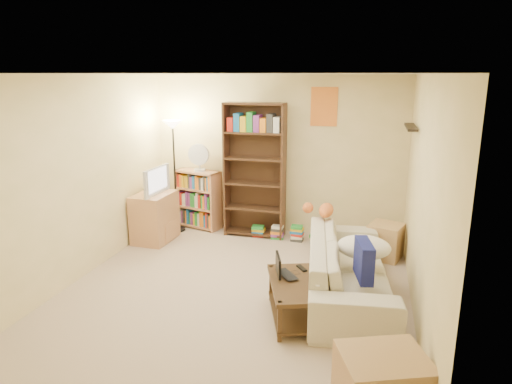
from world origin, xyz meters
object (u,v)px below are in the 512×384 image
at_px(coffee_table, 296,295).
at_px(mug, 318,287).
at_px(sofa, 348,268).
at_px(side_table, 385,241).
at_px(desk_fan, 199,157).
at_px(floor_lamp, 173,144).
at_px(tabby_cat, 323,210).
at_px(short_bookshelf, 198,199).
at_px(tall_bookshelf, 255,167).
at_px(tv_stand, 155,217).
at_px(laptop, 291,274).
at_px(television, 153,180).

relative_size(coffee_table, mug, 7.14).
xyz_separation_m(sofa, side_table, (0.44, 1.25, -0.09)).
distance_m(sofa, desk_fan, 3.20).
relative_size(floor_lamp, side_table, 3.69).
bearing_deg(desk_fan, coffee_table, -50.80).
distance_m(tabby_cat, short_bookshelf, 2.40).
height_order(floor_lamp, side_table, floor_lamp).
xyz_separation_m(sofa, short_bookshelf, (-2.57, 1.83, 0.15)).
xyz_separation_m(mug, short_bookshelf, (-2.31, 2.70, 0.02)).
bearing_deg(tabby_cat, coffee_table, -93.28).
bearing_deg(side_table, coffee_table, -115.45).
height_order(mug, tall_bookshelf, tall_bookshelf).
height_order(coffee_table, tv_stand, tv_stand).
height_order(desk_fan, floor_lamp, floor_lamp).
bearing_deg(tabby_cat, floor_lamp, 162.88).
bearing_deg(tall_bookshelf, sofa, -47.18).
relative_size(sofa, desk_fan, 5.26).
bearing_deg(laptop, mug, -171.96).
relative_size(tabby_cat, tv_stand, 0.71).
xyz_separation_m(tv_stand, short_bookshelf, (0.42, 0.75, 0.11)).
bearing_deg(laptop, floor_lamp, 8.84).
height_order(mug, short_bookshelf, short_bookshelf).
height_order(tabby_cat, coffee_table, tabby_cat).
height_order(television, tall_bookshelf, tall_bookshelf).
relative_size(tv_stand, short_bookshelf, 0.77).
bearing_deg(floor_lamp, coffee_table, -43.97).
xyz_separation_m(mug, desk_fan, (-2.26, 2.65, 0.73)).
xyz_separation_m(sofa, tall_bookshelf, (-1.56, 1.70, 0.77)).
bearing_deg(coffee_table, laptop, 103.34).
relative_size(tabby_cat, floor_lamp, 0.29).
xyz_separation_m(laptop, mug, (0.32, -0.31, 0.04)).
relative_size(coffee_table, laptop, 2.83).
bearing_deg(laptop, tv_stand, 17.91).
relative_size(sofa, floor_lamp, 1.32).
bearing_deg(coffee_table, short_bookshelf, 111.13).
bearing_deg(mug, television, 144.53).
distance_m(tv_stand, television, 0.58).
relative_size(short_bookshelf, side_table, 1.98).
distance_m(television, short_bookshelf, 0.98).
bearing_deg(short_bookshelf, tabby_cat, -9.25).
bearing_deg(tv_stand, laptop, -31.35).
height_order(tabby_cat, floor_lamp, floor_lamp).
bearing_deg(floor_lamp, tabby_cat, -17.12).
xyz_separation_m(desk_fan, floor_lamp, (-0.34, -0.20, 0.24)).
bearing_deg(television, coffee_table, -122.60).
distance_m(mug, desk_fan, 3.56).
height_order(tabby_cat, mug, tabby_cat).
relative_size(sofa, coffee_table, 2.25).
xyz_separation_m(tv_stand, side_table, (3.42, 0.17, -0.13)).
relative_size(television, side_table, 1.47).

